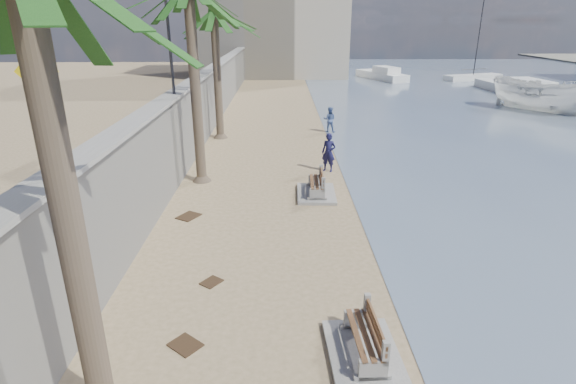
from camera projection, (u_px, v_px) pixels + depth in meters
name	position (u px, v px, depth m)	size (l,w,h in m)	color
ground_plane	(319.00, 382.00, 8.55)	(140.00, 140.00, 0.00)	#99815E
seawall	(206.00, 105.00, 26.52)	(0.45, 70.00, 3.50)	gray
wall_cap	(203.00, 74.00, 25.88)	(0.80, 70.00, 0.12)	gray
end_building	(270.00, 15.00, 54.56)	(18.00, 12.00, 14.00)	#B7AA93
bench_near	(364.00, 340.00, 9.09)	(1.53, 2.16, 0.88)	gray
bench_far	(316.00, 186.00, 17.55)	(1.53, 2.20, 0.90)	gray
palm_back	(214.00, 13.00, 23.86)	(5.00, 5.00, 7.81)	brown
pedestrian_sign	(42.00, 97.00, 8.04)	(0.78, 0.07, 2.40)	#2D2D33
streetlight	(167.00, 15.00, 17.30)	(0.28, 0.28, 5.12)	#2D2D33
person_a	(329.00, 150.00, 20.15)	(0.72, 0.49, 2.01)	#151438
person_b	(330.00, 118.00, 27.38)	(0.82, 0.63, 1.70)	#465D92
boat_cruiser	(543.00, 93.00, 33.51)	(2.93, 3.02, 3.45)	silver
yacht_near	(519.00, 90.00, 41.61)	(11.25, 3.15, 1.50)	silver
yacht_far	(381.00, 76.00, 52.26)	(7.94, 2.22, 1.50)	silver
sailboat_west	(473.00, 77.00, 51.62)	(7.27, 4.08, 9.88)	silver
debris_b	(185.00, 345.00, 9.50)	(0.64, 0.51, 0.03)	#382616
debris_c	(189.00, 216.00, 15.74)	(0.75, 0.60, 0.03)	#382616
debris_d	(211.00, 282.00, 11.79)	(0.52, 0.42, 0.03)	#382616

